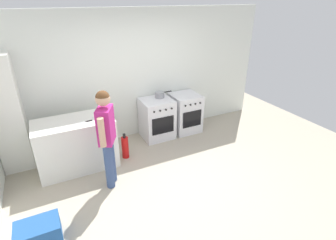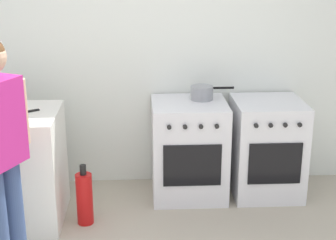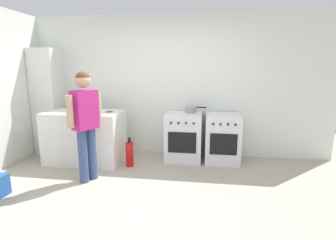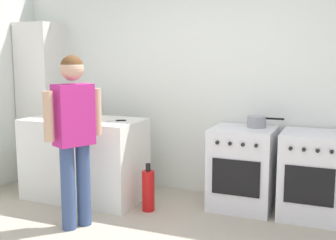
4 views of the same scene
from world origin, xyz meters
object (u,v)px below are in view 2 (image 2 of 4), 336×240
oven_right (266,148)px  pot (202,93)px  fire_extinguisher (85,198)px  oven_left (189,149)px  knife_paring (28,112)px

oven_right → pot: pot is taller
oven_right → fire_extinguisher: bearing=-162.9°
oven_left → pot: size_ratio=2.26×
pot → fire_extinguisher: (-0.99, -0.57, -0.69)m
knife_paring → fire_extinguisher: size_ratio=0.39×
oven_left → knife_paring: 1.41m
pot → oven_right: bearing=-9.4°
knife_paring → fire_extinguisher: bearing=-15.5°
oven_right → fire_extinguisher: size_ratio=1.70×
oven_left → fire_extinguisher: size_ratio=1.70×
oven_right → knife_paring: (-1.96, -0.37, 0.48)m
pot → fire_extinguisher: 1.33m
oven_right → fire_extinguisher: oven_right is taller
knife_paring → fire_extinguisher: (0.40, -0.11, -0.69)m
pot → oven_left: bearing=-141.2°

